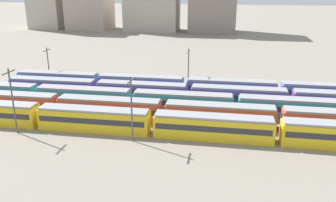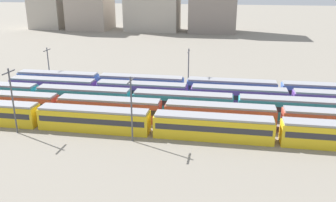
% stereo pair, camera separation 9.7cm
% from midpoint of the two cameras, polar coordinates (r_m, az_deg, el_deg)
% --- Properties ---
extents(ground_plane, '(600.00, 600.00, 0.00)m').
position_cam_midpoint_polar(ground_plane, '(73.86, -20.06, -0.43)').
color(ground_plane, gray).
extents(train_track_0, '(74.70, 3.06, 3.75)m').
position_cam_midpoint_polar(train_track_0, '(55.32, -2.65, -3.53)').
color(train_track_0, yellow).
rests_on(train_track_0, ground_plane).
extents(train_track_1, '(112.50, 3.06, 3.75)m').
position_cam_midpoint_polar(train_track_1, '(59.68, 17.34, -2.70)').
color(train_track_1, '#BC4C38').
rests_on(train_track_1, ground_plane).
extents(train_track_2, '(74.70, 3.06, 3.75)m').
position_cam_midpoint_polar(train_track_2, '(66.13, -5.82, 0.20)').
color(train_track_2, teal).
rests_on(train_track_2, ground_plane).
extents(train_track_3, '(112.50, 3.06, 3.75)m').
position_cam_midpoint_polar(train_track_3, '(69.88, 18.94, 0.28)').
color(train_track_3, '#6B429E').
rests_on(train_track_3, ground_plane).
extents(train_track_4, '(93.60, 3.06, 3.75)m').
position_cam_midpoint_polar(train_track_4, '(73.83, 10.05, 2.01)').
color(train_track_4, '#4C70BC').
rests_on(train_track_4, ground_plane).
extents(catenary_pole_0, '(0.24, 3.20, 10.49)m').
position_cam_midpoint_polar(catenary_pole_0, '(59.39, -23.74, 0.42)').
color(catenary_pole_0, '#4C4C51').
rests_on(catenary_pole_0, ground_plane).
extents(catenary_pole_1, '(0.24, 3.20, 8.51)m').
position_cam_midpoint_polar(catenary_pole_1, '(86.01, -18.69, 5.68)').
color(catenary_pole_1, '#4C4C51').
rests_on(catenary_pole_1, ground_plane).
extents(catenary_pole_2, '(0.24, 3.20, 10.01)m').
position_cam_midpoint_polar(catenary_pole_2, '(51.84, -5.92, -0.87)').
color(catenary_pole_2, '#4C4C51').
rests_on(catenary_pole_2, ground_plane).
extents(catenary_pole_3, '(0.24, 3.20, 9.26)m').
position_cam_midpoint_polar(catenary_pole_3, '(76.49, 3.25, 5.39)').
color(catenary_pole_3, '#4C4C51').
rests_on(catenary_pole_3, ground_plane).
extents(distant_building_1, '(19.05, 17.96, 18.98)m').
position_cam_midpoint_polar(distant_building_1, '(180.22, -12.43, 14.19)').
color(distant_building_1, '#A89989').
rests_on(distant_building_1, ground_plane).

